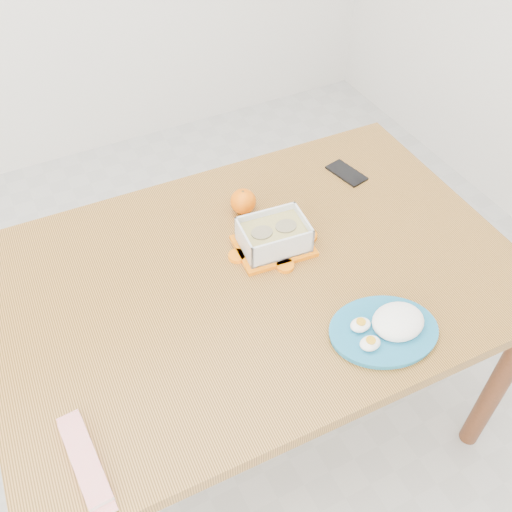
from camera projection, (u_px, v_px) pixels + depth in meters
name	position (u px, v px, depth m)	size (l,w,h in m)	color
ground	(202.00, 413.00, 2.04)	(3.50, 3.50, 0.00)	#B7B7B2
dining_table	(256.00, 292.00, 1.56)	(1.39, 0.95, 0.75)	#AD7331
food_container	(274.00, 236.00, 1.53)	(0.22, 0.17, 0.09)	orange
orange_fruit	(243.00, 201.00, 1.64)	(0.07, 0.07, 0.07)	#FF6E05
rice_plate	(388.00, 326.00, 1.34)	(0.32, 0.32, 0.07)	#1B6D95
candy_bar	(85.00, 461.00, 1.13)	(0.20, 0.05, 0.02)	red
smartphone	(346.00, 173.00, 1.78)	(0.06, 0.13, 0.01)	black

